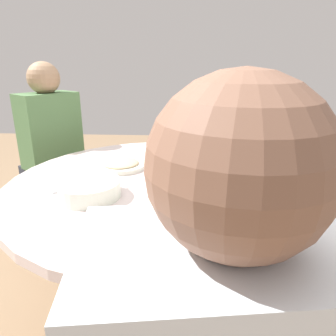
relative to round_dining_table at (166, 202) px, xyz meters
name	(u,v)px	position (x,y,z in m)	size (l,w,h in m)	color
ground	(166,313)	(0.00, 0.00, -0.63)	(8.00, 8.00, 0.00)	#8D7052
round_dining_table	(166,202)	(0.00, 0.00, 0.00)	(1.37, 1.37, 0.73)	#99999E
rice_bowl	(239,164)	(-0.33, -0.09, 0.15)	(0.26, 0.26, 0.11)	#B2B5BA
soup_bowl	(88,189)	(0.29, 0.19, 0.13)	(0.25, 0.25, 0.06)	white
dish_tofu_braise	(180,154)	(-0.05, -0.35, 0.12)	(0.20, 0.20, 0.04)	silver
dish_noodles	(121,165)	(0.23, -0.16, 0.12)	(0.23, 0.23, 0.04)	silver
dish_greens	(220,207)	(-0.21, 0.29, 0.12)	(0.22, 0.22, 0.05)	silver
dish_stirfry	(150,232)	(0.02, 0.47, 0.12)	(0.20, 0.20, 0.04)	silver
green_bottle	(225,220)	(-0.19, 0.52, 0.20)	(0.07, 0.07, 0.23)	#278952
tea_cup_near	(276,235)	(-0.34, 0.48, 0.13)	(0.07, 0.07, 0.06)	#C3483F
tea_cup_far	(280,201)	(-0.41, 0.26, 0.14)	(0.06, 0.06, 0.07)	#C74539
stool_for_diner_right	(61,214)	(0.76, -0.60, -0.40)	(0.36, 0.36, 0.46)	brown
diner_right	(51,135)	(0.76, -0.60, 0.15)	(0.47, 0.46, 0.76)	#2D333D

